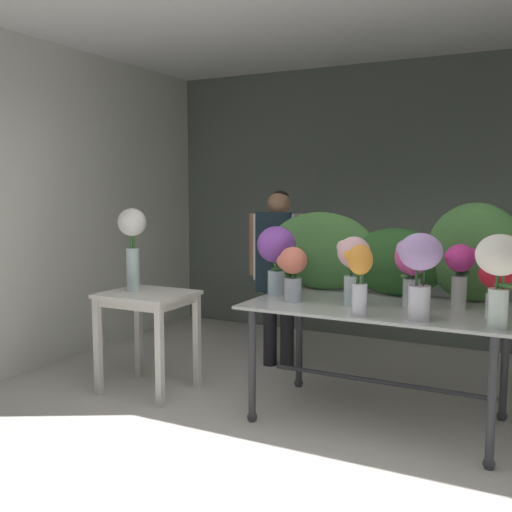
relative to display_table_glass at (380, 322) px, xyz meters
name	(u,v)px	position (x,y,z in m)	size (l,w,h in m)	color
ground_plane	(326,391)	(-0.53, 0.41, -0.69)	(8.12, 8.12, 0.00)	beige
wall_back	(391,203)	(-0.53, 2.25, 0.74)	(5.04, 0.12, 2.85)	slate
wall_left	(78,205)	(-3.05, 0.41, 0.74)	(0.12, 3.81, 2.85)	silver
ceiling_slab	(331,5)	(-0.53, 0.41, 2.22)	(5.16, 3.81, 0.12)	silver
display_table_glass	(380,322)	(0.00, 0.00, 0.00)	(1.71, 1.00, 0.81)	beige
side_table_white	(148,307)	(-1.77, -0.22, -0.02)	(0.66, 0.57, 0.78)	silver
florist	(279,261)	(-1.14, 0.82, 0.26)	(0.57, 0.24, 1.56)	#232328
foliage_backdrop	(395,255)	(0.00, 0.38, 0.42)	(1.88, 0.25, 0.68)	#477F3D
vase_blush_hydrangea	(354,264)	(-0.15, -0.13, 0.40)	(0.23, 0.21, 0.46)	silver
vase_fuchsia_dahlias	(412,265)	(0.21, -0.02, 0.40)	(0.23, 0.23, 0.46)	silver
vase_violet_snapdragons	(277,251)	(-0.77, 0.01, 0.44)	(0.28, 0.28, 0.50)	silver
vase_ivory_roses	(500,266)	(0.76, -0.38, 0.47)	(0.26, 0.26, 0.53)	silver
vase_coral_stock	(292,269)	(-0.57, -0.17, 0.34)	(0.22, 0.19, 0.38)	silver
vase_sunset_freesia	(360,274)	(-0.02, -0.41, 0.38)	(0.17, 0.15, 0.44)	silver
vase_magenta_tulips	(460,269)	(0.49, 0.08, 0.38)	(0.21, 0.18, 0.42)	silver
vase_lilac_lilies	(419,265)	(0.33, -0.37, 0.45)	(0.27, 0.25, 0.52)	silver
vase_crimson_ranunculus	(495,282)	(0.72, -0.12, 0.34)	(0.20, 0.19, 0.36)	silver
vase_white_roses_tall	(132,238)	(-1.90, -0.22, 0.51)	(0.25, 0.22, 0.65)	silver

